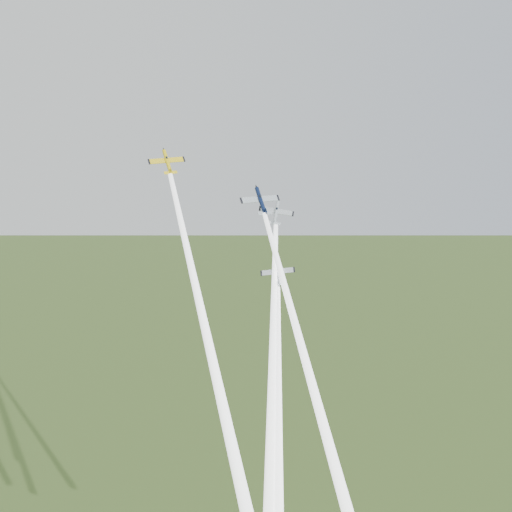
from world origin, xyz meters
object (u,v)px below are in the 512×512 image
Objects in this scene: plane_yellow at (167,162)px; plane_navy at (261,201)px; plane_silver_right at (276,213)px; plane_silver_low at (278,273)px.

plane_yellow reaches higher than plane_navy.
plane_yellow reaches higher than plane_silver_right.
plane_navy is 1.17× the size of plane_silver_right.
plane_navy is 1.26× the size of plane_silver_low.
plane_silver_right is (3.04, -1.00, -2.45)m from plane_navy.
plane_silver_low is at bearing -33.60° from plane_yellow.
plane_silver_right is 1.08× the size of plane_silver_low.
plane_silver_low is (19.66, -10.83, -21.84)m from plane_yellow.
plane_silver_right is at bearing -21.13° from plane_navy.
plane_silver_right is at bearing -9.98° from plane_yellow.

